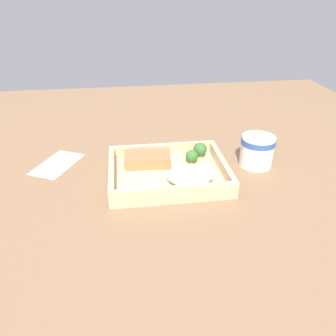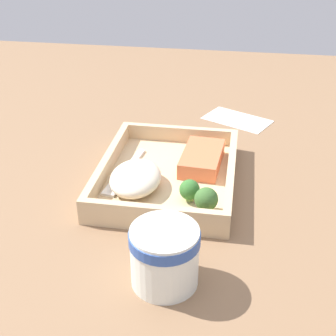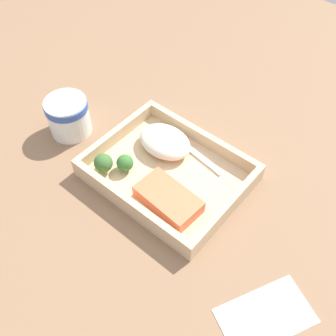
{
  "view_description": "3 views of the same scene",
  "coord_description": "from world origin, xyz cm",
  "views": [
    {
      "loc": [
        -9.23,
        -66.48,
        41.22
      ],
      "look_at": [
        0.0,
        0.0,
        2.7
      ],
      "focal_mm": 35.0,
      "sensor_mm": 36.0,
      "label": 1
    },
    {
      "loc": [
        65.69,
        10.78,
        40.99
      ],
      "look_at": [
        0.0,
        0.0,
        2.7
      ],
      "focal_mm": 50.0,
      "sensor_mm": 36.0,
      "label": 2
    },
    {
      "loc": [
        -29.14,
        34.63,
        57.94
      ],
      "look_at": [
        0.0,
        0.0,
        2.7
      ],
      "focal_mm": 42.0,
      "sensor_mm": 36.0,
      "label": 3
    }
  ],
  "objects": [
    {
      "name": "broccoli_floret_2",
      "position": [
        9.34,
        7.13,
        3.4
      ],
      "size": [
        3.48,
        3.48,
        4.03
      ],
      "color": "#7CAC66",
      "rests_on": "takeout_tray"
    },
    {
      "name": "mashed_potatoes",
      "position": [
        4.51,
        -4.43,
        3.03
      ],
      "size": [
        10.81,
        7.98,
        3.65
      ],
      "primitive_type": "ellipsoid",
      "color": "beige",
      "rests_on": "takeout_tray"
    },
    {
      "name": "salmon_fillet",
      "position": [
        -4.41,
        5.17,
        2.55
      ],
      "size": [
        11.7,
        7.13,
        2.7
      ],
      "primitive_type": "cube",
      "rotation": [
        0.0,
        0.0,
        -0.07
      ],
      "color": "#E86F45",
      "rests_on": "takeout_tray"
    },
    {
      "name": "receipt_slip",
      "position": [
        -27.42,
        10.52,
        0.12
      ],
      "size": [
        13.08,
        15.69,
        0.24
      ],
      "primitive_type": "cube",
      "rotation": [
        0.0,
        0.0,
        -0.46
      ],
      "color": "white",
      "rests_on": "ground_plane"
    },
    {
      "name": "fork",
      "position": [
        1.0,
        -7.28,
        1.42
      ],
      "size": [
        15.88,
        3.81,
        0.44
      ],
      "color": "white",
      "rests_on": "takeout_tray"
    },
    {
      "name": "broccoli_floret_1",
      "position": [
        6.6,
        4.38,
        3.03
      ],
      "size": [
        3.15,
        3.15,
        3.47
      ],
      "color": "#85A85A",
      "rests_on": "takeout_tray"
    },
    {
      "name": "tray_rim",
      "position": [
        0.0,
        0.0,
        2.63
      ],
      "size": [
        27.58,
        21.75,
        2.86
      ],
      "color": "#CFB185",
      "rests_on": "takeout_tray"
    },
    {
      "name": "takeout_tray",
      "position": [
        0.0,
        0.0,
        0.6
      ],
      "size": [
        27.58,
        21.75,
        1.2
      ],
      "primitive_type": "cube",
      "color": "#CFB185",
      "rests_on": "ground_plane"
    },
    {
      "name": "paper_cup",
      "position": [
        23.12,
        3.38,
        4.36
      ],
      "size": [
        8.5,
        8.5,
        7.82
      ],
      "color": "white",
      "rests_on": "ground_plane"
    },
    {
      "name": "ground_plane",
      "position": [
        0.0,
        0.0,
        -1.0
      ],
      "size": [
        160.0,
        160.0,
        2.0
      ],
      "primitive_type": "cube",
      "color": "#826145"
    }
  ]
}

